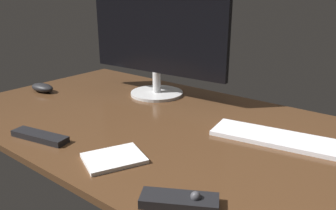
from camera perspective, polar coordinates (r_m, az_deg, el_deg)
desk at (r=116.48cm, az=-3.34°, el=-2.70°), size 140.00×84.00×2.00cm
monitor at (r=136.73cm, az=-2.01°, el=12.20°), size 62.91×21.76×47.87cm
keyboard at (r=104.19cm, az=18.16°, el=-5.38°), size 40.02×18.39×1.29cm
computer_mouse at (r=155.08cm, az=-20.40°, el=2.75°), size 12.47×7.02×3.66cm
media_remote at (r=71.62cm, az=2.05°, el=-15.79°), size 16.60×12.68×3.46cm
tv_remote at (r=106.69cm, az=-20.79°, el=-4.96°), size 19.28×8.45×1.82cm
notepad at (r=89.47cm, az=-9.09°, el=-8.85°), size 16.79×18.36×1.05cm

